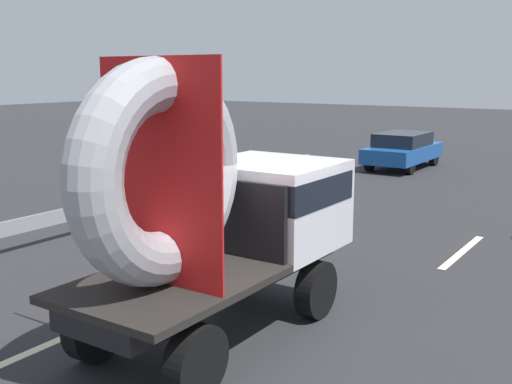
% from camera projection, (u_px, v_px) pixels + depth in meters
% --- Properties ---
extents(ground_plane, '(120.00, 120.00, 0.00)m').
position_uv_depth(ground_plane, '(235.00, 321.00, 9.30)').
color(ground_plane, '#28282B').
extents(flatbed_truck, '(2.02, 4.82, 3.90)m').
position_uv_depth(flatbed_truck, '(224.00, 208.00, 8.62)').
color(flatbed_truck, black).
rests_on(flatbed_truck, ground_plane).
extents(distant_sedan, '(1.84, 4.30, 1.40)m').
position_uv_depth(distant_sedan, '(403.00, 149.00, 24.12)').
color(distant_sedan, black).
rests_on(distant_sedan, ground_plane).
extents(guardrail, '(0.10, 16.15, 0.71)m').
position_uv_depth(guardrail, '(162.00, 193.00, 16.43)').
color(guardrail, gray).
rests_on(guardrail, ground_plane).
extents(lane_dash_left_near, '(0.16, 2.07, 0.01)m').
position_uv_depth(lane_dash_left_near, '(25.00, 354.00, 8.19)').
color(lane_dash_left_near, beige).
rests_on(lane_dash_left_near, ground_plane).
extents(lane_dash_left_far, '(0.16, 2.46, 0.01)m').
position_uv_depth(lane_dash_left_far, '(312.00, 230.00, 14.66)').
color(lane_dash_left_far, beige).
rests_on(lane_dash_left_far, ground_plane).
extents(lane_dash_right_far, '(0.16, 2.87, 0.01)m').
position_uv_depth(lane_dash_right_far, '(462.00, 252.00, 12.92)').
color(lane_dash_right_far, beige).
rests_on(lane_dash_right_far, ground_plane).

